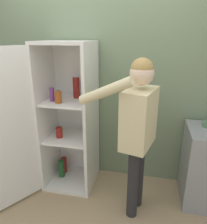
% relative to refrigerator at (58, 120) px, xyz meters
% --- Properties ---
extents(ground_plane, '(12.00, 12.00, 0.00)m').
position_rel_refrigerator_xyz_m(ground_plane, '(0.41, -0.57, -0.88)').
color(ground_plane, tan).
extents(wall_back, '(7.00, 0.06, 2.55)m').
position_rel_refrigerator_xyz_m(wall_back, '(0.41, 0.41, 0.39)').
color(wall_back, gray).
rests_on(wall_back, ground_plane).
extents(refrigerator, '(0.95, 1.09, 1.78)m').
position_rel_refrigerator_xyz_m(refrigerator, '(0.00, 0.00, 0.00)').
color(refrigerator, white).
rests_on(refrigerator, ground_plane).
extents(person, '(0.73, 0.57, 1.66)m').
position_rel_refrigerator_xyz_m(person, '(0.96, -0.26, 0.17)').
color(person, '#262628').
rests_on(person, ground_plane).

